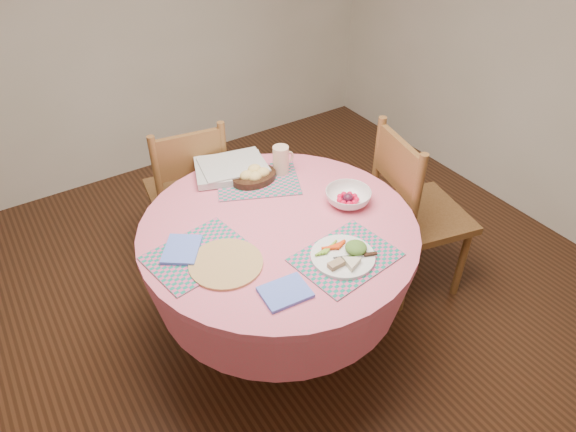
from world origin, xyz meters
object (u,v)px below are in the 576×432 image
(wicker_trivet, at_px, (226,264))
(bread_bowl, at_px, (254,175))
(chair_back, at_px, (189,190))
(fruit_bowl, at_px, (348,197))
(dining_table, at_px, (279,258))
(chair_right, at_px, (414,210))
(latte_mug, at_px, (281,160))
(dinner_plate, at_px, (345,255))

(wicker_trivet, relative_size, bread_bowl, 1.30)
(chair_back, relative_size, fruit_bowl, 3.88)
(dining_table, relative_size, bread_bowl, 5.39)
(chair_right, xyz_separation_m, wicker_trivet, (-1.13, -0.06, 0.23))
(dining_table, bearing_deg, chair_back, 96.00)
(dining_table, relative_size, latte_mug, 8.61)
(chair_right, relative_size, bread_bowl, 4.36)
(bread_bowl, distance_m, fruit_bowl, 0.48)
(fruit_bowl, bearing_deg, dinner_plate, -129.97)
(dining_table, distance_m, chair_right, 0.82)
(chair_back, relative_size, bread_bowl, 4.12)
(wicker_trivet, xyz_separation_m, latte_mug, (0.55, 0.45, 0.07))
(dinner_plate, bearing_deg, wicker_trivet, 150.96)
(dining_table, relative_size, chair_right, 1.24)
(chair_right, bearing_deg, fruit_bowl, 101.86)
(wicker_trivet, height_order, dinner_plate, dinner_plate)
(bread_bowl, distance_m, latte_mug, 0.16)
(chair_right, bearing_deg, dinner_plate, 125.01)
(bread_bowl, bearing_deg, dining_table, -103.47)
(chair_back, height_order, wicker_trivet, chair_back)
(bread_bowl, bearing_deg, dinner_plate, -88.14)
(chair_right, height_order, bread_bowl, chair_right)
(dining_table, relative_size, dinner_plate, 4.72)
(chair_back, distance_m, bread_bowl, 0.57)
(wicker_trivet, relative_size, fruit_bowl, 1.23)
(dining_table, xyz_separation_m, wicker_trivet, (-0.31, -0.10, 0.20))
(chair_back, bearing_deg, latte_mug, 133.51)
(dinner_plate, bearing_deg, dining_table, 108.07)
(chair_right, relative_size, fruit_bowl, 4.10)
(chair_right, height_order, fruit_bowl, chair_right)
(chair_back, distance_m, dinner_plate, 1.21)
(dining_table, relative_size, chair_back, 1.31)
(dinner_plate, distance_m, fruit_bowl, 0.39)
(chair_back, bearing_deg, chair_right, 145.22)
(wicker_trivet, distance_m, latte_mug, 0.72)
(dining_table, relative_size, wicker_trivet, 4.13)
(wicker_trivet, relative_size, dinner_plate, 1.14)
(chair_right, relative_size, latte_mug, 6.96)
(dinner_plate, xyz_separation_m, fruit_bowl, (0.25, 0.30, 0.01))
(dining_table, height_order, chair_back, chair_back)
(wicker_trivet, bearing_deg, dinner_plate, -29.04)
(latte_mug, bearing_deg, fruit_bowl, -72.74)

